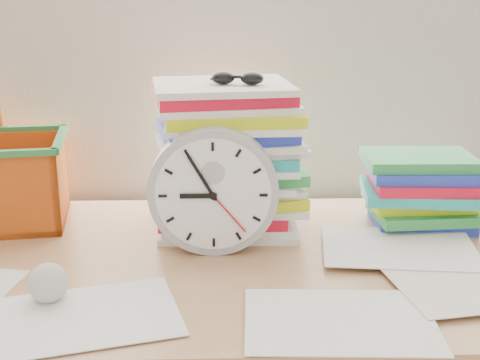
{
  "coord_description": "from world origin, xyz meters",
  "views": [
    {
      "loc": [
        0.04,
        0.42,
        1.27
      ],
      "look_at": [
        0.07,
        1.6,
        0.91
      ],
      "focal_mm": 50.0,
      "sensor_mm": 36.0,
      "label": 1
    }
  ],
  "objects_px": {
    "desk": "(204,294)",
    "paper_stack": "(229,157)",
    "book_stack": "(418,191)",
    "clock": "(213,191)"
  },
  "relations": [
    {
      "from": "desk",
      "to": "paper_stack",
      "type": "bearing_deg",
      "value": 73.45
    },
    {
      "from": "paper_stack",
      "to": "book_stack",
      "type": "height_order",
      "value": "paper_stack"
    },
    {
      "from": "paper_stack",
      "to": "clock",
      "type": "xyz_separation_m",
      "value": [
        -0.03,
        -0.13,
        -0.03
      ]
    },
    {
      "from": "paper_stack",
      "to": "book_stack",
      "type": "relative_size",
      "value": 1.19
    },
    {
      "from": "desk",
      "to": "clock",
      "type": "distance_m",
      "value": 0.2
    },
    {
      "from": "desk",
      "to": "book_stack",
      "type": "xyz_separation_m",
      "value": [
        0.45,
        0.16,
        0.15
      ]
    },
    {
      "from": "desk",
      "to": "book_stack",
      "type": "distance_m",
      "value": 0.51
    },
    {
      "from": "desk",
      "to": "book_stack",
      "type": "bearing_deg",
      "value": 19.87
    },
    {
      "from": "clock",
      "to": "paper_stack",
      "type": "bearing_deg",
      "value": 76.92
    },
    {
      "from": "paper_stack",
      "to": "book_stack",
      "type": "xyz_separation_m",
      "value": [
        0.4,
        -0.01,
        -0.08
      ]
    }
  ]
}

